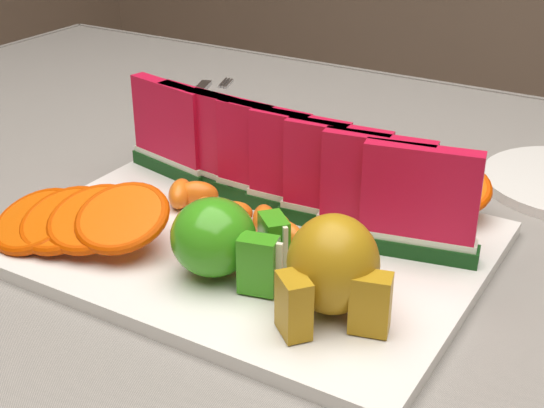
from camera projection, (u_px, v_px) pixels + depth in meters
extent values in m
cube|color=#4A2D1B|center=(297.00, 254.00, 0.71)|extent=(1.40, 0.90, 0.03)
cube|color=#4A2D1B|center=(105.00, 249.00, 1.47)|extent=(0.06, 0.06, 0.72)
cube|color=gray|center=(298.00, 236.00, 0.70)|extent=(1.52, 1.02, 0.01)
cube|color=gray|center=(462.00, 150.00, 1.14)|extent=(1.52, 0.01, 0.20)
cube|color=silver|center=(250.00, 242.00, 0.67)|extent=(0.40, 0.30, 0.01)
ellipsoid|color=#0F7A0C|center=(213.00, 237.00, 0.60)|extent=(0.08, 0.08, 0.06)
cube|color=#0F7A0C|center=(258.00, 265.00, 0.58)|extent=(0.03, 0.02, 0.05)
cube|color=beige|center=(265.00, 267.00, 0.57)|extent=(0.03, 0.01, 0.04)
cube|color=#0F7A0C|center=(274.00, 243.00, 0.61)|extent=(0.03, 0.03, 0.05)
cube|color=beige|center=(280.00, 245.00, 0.60)|extent=(0.02, 0.02, 0.04)
ellipsoid|color=#99590D|center=(333.00, 264.00, 0.55)|extent=(0.09, 0.09, 0.08)
cube|color=#99590D|center=(294.00, 305.00, 0.53)|extent=(0.03, 0.03, 0.05)
cube|color=#99590D|center=(370.00, 303.00, 0.53)|extent=(0.03, 0.03, 0.05)
cube|color=silver|center=(189.00, 100.00, 1.04)|extent=(0.07, 0.17, 0.00)
cube|color=silver|center=(223.00, 83.00, 1.11)|extent=(0.02, 0.04, 0.00)
cube|color=silver|center=(226.00, 83.00, 1.10)|extent=(0.02, 0.04, 0.00)
cube|color=silver|center=(229.00, 84.00, 1.10)|extent=(0.02, 0.04, 0.00)
cube|color=#0C340C|center=(172.00, 167.00, 0.79)|extent=(0.11, 0.04, 0.01)
cube|color=silver|center=(171.00, 158.00, 0.78)|extent=(0.10, 0.04, 0.01)
cube|color=red|center=(169.00, 120.00, 0.77)|extent=(0.10, 0.04, 0.08)
cube|color=#0C340C|center=(201.00, 177.00, 0.77)|extent=(0.11, 0.04, 0.01)
cube|color=silver|center=(200.00, 168.00, 0.76)|extent=(0.10, 0.03, 0.01)
cube|color=red|center=(198.00, 129.00, 0.74)|extent=(0.10, 0.03, 0.08)
cube|color=#0C340C|center=(231.00, 187.00, 0.74)|extent=(0.11, 0.03, 0.01)
cube|color=silver|center=(231.00, 178.00, 0.74)|extent=(0.10, 0.03, 0.01)
cube|color=red|center=(230.00, 138.00, 0.72)|extent=(0.10, 0.02, 0.08)
cube|color=#0C340C|center=(264.00, 198.00, 0.72)|extent=(0.11, 0.02, 0.01)
cube|color=silver|center=(264.00, 188.00, 0.72)|extent=(0.10, 0.02, 0.01)
cube|color=red|center=(263.00, 147.00, 0.70)|extent=(0.10, 0.02, 0.08)
cube|color=#0C340C|center=(298.00, 209.00, 0.70)|extent=(0.11, 0.02, 0.01)
cube|color=silver|center=(298.00, 199.00, 0.70)|extent=(0.10, 0.02, 0.01)
cube|color=red|center=(299.00, 157.00, 0.68)|extent=(0.10, 0.02, 0.08)
cube|color=#0C340C|center=(335.00, 221.00, 0.68)|extent=(0.11, 0.03, 0.01)
cube|color=silver|center=(335.00, 211.00, 0.68)|extent=(0.10, 0.03, 0.01)
cube|color=red|center=(337.00, 168.00, 0.66)|extent=(0.10, 0.02, 0.08)
cube|color=#0C340C|center=(373.00, 234.00, 0.66)|extent=(0.11, 0.04, 0.01)
cube|color=silver|center=(374.00, 224.00, 0.65)|extent=(0.10, 0.03, 0.01)
cube|color=red|center=(377.00, 180.00, 0.64)|extent=(0.10, 0.03, 0.08)
cube|color=#0C340C|center=(415.00, 248.00, 0.64)|extent=(0.11, 0.04, 0.01)
cube|color=silver|center=(416.00, 237.00, 0.63)|extent=(0.10, 0.04, 0.01)
cube|color=red|center=(420.00, 192.00, 0.61)|extent=(0.10, 0.04, 0.08)
cylinder|color=#DF4718|center=(37.00, 221.00, 0.66)|extent=(0.09, 0.09, 0.03)
torus|color=red|center=(37.00, 221.00, 0.66)|extent=(0.10, 0.10, 0.04)
cylinder|color=#DF4718|center=(64.00, 220.00, 0.65)|extent=(0.08, 0.08, 0.03)
torus|color=red|center=(64.00, 220.00, 0.65)|extent=(0.09, 0.09, 0.04)
cylinder|color=#DF4718|center=(93.00, 218.00, 0.65)|extent=(0.08, 0.07, 0.03)
torus|color=red|center=(93.00, 218.00, 0.65)|extent=(0.09, 0.08, 0.04)
cylinder|color=#DF4718|center=(122.00, 217.00, 0.64)|extent=(0.08, 0.08, 0.03)
torus|color=red|center=(122.00, 217.00, 0.64)|extent=(0.09, 0.09, 0.04)
cylinder|color=#DF4718|center=(233.00, 151.00, 0.81)|extent=(0.07, 0.07, 0.03)
torus|color=red|center=(233.00, 151.00, 0.81)|extent=(0.08, 0.08, 0.03)
cylinder|color=#DF4718|center=(271.00, 157.00, 0.79)|extent=(0.07, 0.07, 0.03)
torus|color=red|center=(271.00, 157.00, 0.79)|extent=(0.08, 0.08, 0.03)
cylinder|color=#DF4718|center=(312.00, 164.00, 0.76)|extent=(0.08, 0.08, 0.03)
torus|color=red|center=(312.00, 164.00, 0.76)|extent=(0.09, 0.09, 0.03)
cylinder|color=#DF4718|center=(355.00, 171.00, 0.74)|extent=(0.08, 0.08, 0.03)
torus|color=red|center=(355.00, 171.00, 0.74)|extent=(0.09, 0.09, 0.03)
cylinder|color=#DF4718|center=(401.00, 179.00, 0.72)|extent=(0.09, 0.09, 0.03)
torus|color=red|center=(401.00, 179.00, 0.72)|extent=(0.10, 0.10, 0.03)
cylinder|color=#DF4718|center=(450.00, 187.00, 0.69)|extent=(0.09, 0.09, 0.03)
torus|color=red|center=(450.00, 187.00, 0.69)|extent=(0.10, 0.10, 0.03)
ellipsoid|color=orange|center=(180.00, 194.00, 0.72)|extent=(0.04, 0.05, 0.03)
ellipsoid|color=orange|center=(197.00, 194.00, 0.72)|extent=(0.05, 0.04, 0.03)
ellipsoid|color=orange|center=(209.00, 212.00, 0.68)|extent=(0.05, 0.04, 0.03)
ellipsoid|color=orange|center=(230.00, 215.00, 0.68)|extent=(0.04, 0.04, 0.03)
ellipsoid|color=orange|center=(265.00, 221.00, 0.67)|extent=(0.04, 0.05, 0.03)
ellipsoid|color=orange|center=(279.00, 231.00, 0.65)|extent=(0.04, 0.05, 0.03)
ellipsoid|color=orange|center=(283.00, 234.00, 0.65)|extent=(0.04, 0.03, 0.03)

